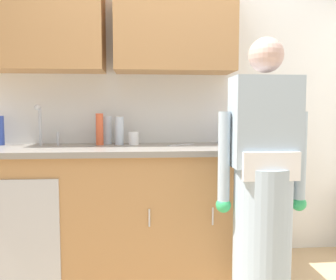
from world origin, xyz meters
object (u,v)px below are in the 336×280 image
object	(u,v)px
bottle_water_short	(100,129)
bottle_dish_liquid	(226,128)
sink	(41,149)
bottle_water_tall	(0,131)
knife_on_counter	(181,145)
cup_by_sink	(134,138)
bottle_cleaner_spray	(107,130)
bottle_soap	(119,131)
person_at_sink	(263,198)

from	to	relation	value
bottle_water_short	bottle_dish_liquid	distance (m)	0.99
sink	bottle_dish_liquid	world-z (taller)	sink
bottle_dish_liquid	bottle_water_tall	xyz separation A→B (m)	(-1.76, 0.05, -0.01)
bottle_water_tall	knife_on_counter	bearing A→B (deg)	-4.53
sink	bottle_water_tall	size ratio (longest dim) A/B	2.22
bottle_water_short	cup_by_sink	size ratio (longest dim) A/B	2.39
bottle_cleaner_spray	bottle_dish_liquid	bearing A→B (deg)	-5.61
cup_by_sink	bottle_soap	bearing A→B (deg)	168.93
person_at_sink	bottle_soap	distance (m)	1.22
bottle_cleaner_spray	knife_on_counter	distance (m)	0.60
person_at_sink	bottle_cleaner_spray	distance (m)	1.34
bottle_soap	bottle_water_short	size ratio (longest dim) A/B	0.89
bottle_soap	person_at_sink	bearing A→B (deg)	-41.35
person_at_sink	bottle_dish_liquid	size ratio (longest dim) A/B	6.51
bottle_cleaner_spray	knife_on_counter	world-z (taller)	bottle_cleaner_spray
sink	bottle_dish_liquid	size ratio (longest dim) A/B	2.01
knife_on_counter	bottle_dish_liquid	bearing A→B (deg)	-23.70
person_at_sink	knife_on_counter	xyz separation A→B (m)	(-0.40, 0.70, 0.25)
bottle_soap	knife_on_counter	xyz separation A→B (m)	(0.47, -0.07, -0.11)
sink	bottle_water_tall	bearing A→B (deg)	152.03
person_at_sink	bottle_soap	bearing A→B (deg)	138.65
cup_by_sink	bottle_water_tall	bearing A→B (deg)	176.58
bottle_water_tall	person_at_sink	bearing A→B (deg)	-24.37
sink	cup_by_sink	size ratio (longest dim) A/B	4.90
bottle_water_tall	bottle_cleaner_spray	distance (m)	0.81
bottle_dish_liquid	bottle_water_tall	bearing A→B (deg)	178.26
bottle_cleaner_spray	cup_by_sink	bearing A→B (deg)	-25.52
bottle_water_short	bottle_dish_liquid	bearing A→B (deg)	-0.32
person_at_sink	bottle_dish_liquid	distance (m)	0.84
bottle_water_tall	knife_on_counter	world-z (taller)	bottle_water_tall
sink	bottle_soap	xyz separation A→B (m)	(0.56, 0.15, 0.12)
bottle_water_short	cup_by_sink	bearing A→B (deg)	-2.88
bottle_cleaner_spray	sink	bearing A→B (deg)	-153.77
sink	bottle_cleaner_spray	bearing A→B (deg)	26.23
bottle_cleaner_spray	cup_by_sink	world-z (taller)	bottle_cleaner_spray
bottle_dish_liquid	bottle_cleaner_spray	distance (m)	0.95
bottle_dish_liquid	cup_by_sink	size ratio (longest dim) A/B	2.44
bottle_water_short	bottle_water_tall	size ratio (longest dim) A/B	1.08
bottle_water_short	cup_by_sink	xyz separation A→B (m)	(0.26, -0.01, -0.07)
bottle_water_tall	cup_by_sink	bearing A→B (deg)	-3.42
bottle_cleaner_spray	knife_on_counter	xyz separation A→B (m)	(0.57, -0.15, -0.11)
bottle_dish_liquid	cup_by_sink	xyz separation A→B (m)	(-0.73, -0.01, -0.07)
person_at_sink	knife_on_counter	distance (m)	0.85
bottle_water_tall	cup_by_sink	size ratio (longest dim) A/B	2.21
bottle_soap	bottle_cleaner_spray	xyz separation A→B (m)	(-0.10, 0.08, 0.00)
bottle_water_tall	knife_on_counter	size ratio (longest dim) A/B	0.94
bottle_dish_liquid	cup_by_sink	world-z (taller)	bottle_dish_liquid
bottle_water_short	bottle_cleaner_spray	size ratio (longest dim) A/B	1.11
bottle_soap	bottle_water_tall	size ratio (longest dim) A/B	0.96
bottle_water_tall	bottle_cleaner_spray	world-z (taller)	bottle_water_tall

